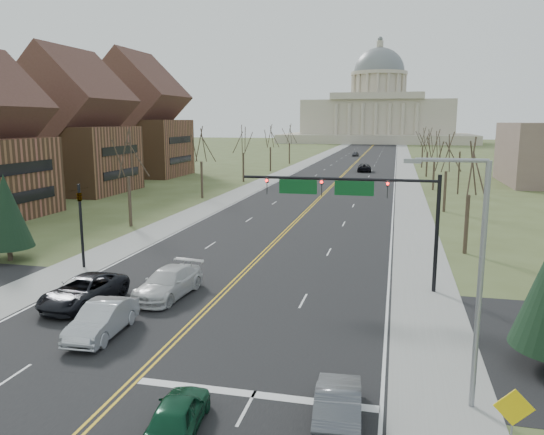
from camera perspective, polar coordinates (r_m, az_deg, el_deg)
The scene contains 34 objects.
ground at distance 23.85m, azimuth -13.44°, elevation -15.58°, with size 600.00×600.00×0.00m, color #49542A.
road at distance 129.85m, azimuth 8.81°, elevation 5.69°, with size 20.00×380.00×0.01m, color black.
cross_road at distance 28.87m, azimuth -8.05°, elevation -10.68°, with size 120.00×14.00×0.01m, color black.
sidewalk_left at distance 131.32m, azimuth 3.56°, elevation 5.84°, with size 4.00×380.00×0.03m, color gray.
sidewalk_right at distance 129.49m, azimuth 14.13°, elevation 5.49°, with size 4.00×380.00×0.03m, color gray.
center_line at distance 129.85m, azimuth 8.81°, elevation 5.69°, with size 0.42×380.00×0.01m, color gold.
edge_line_left at distance 130.97m, azimuth 4.51°, elevation 5.82°, with size 0.15×380.00×0.01m, color silver.
edge_line_right at distance 129.47m, azimuth 13.15°, elevation 5.53°, with size 0.15×380.00×0.01m, color silver.
stop_bar at distance 21.38m, azimuth -1.99°, elevation -18.47°, with size 9.50×0.50×0.01m, color silver.
capitol at distance 269.18m, azimuth 11.29°, elevation 11.00°, with size 90.00×60.00×50.00m.
signal_mast at distance 32.97m, azimuth 8.71°, elevation 2.29°, with size 12.12×0.44×7.20m.
signal_left at distance 39.55m, azimuth -19.89°, elevation 0.12°, with size 0.32×0.36×6.00m.
street_light at distance 19.92m, azimuth 20.84°, elevation -5.16°, with size 2.90×0.25×9.07m.
warn_sign at distance 17.55m, azimuth 24.50°, elevation -18.90°, with size 1.13×0.07×2.87m.
tree_r_0 at distance 43.58m, azimuth 20.53°, elevation 4.74°, with size 3.74×3.74×8.50m.
tree_l_0 at distance 53.61m, azimuth -15.27°, elevation 6.38°, with size 3.96×3.96×9.00m.
tree_r_1 at distance 63.41m, azimuth 18.31°, elevation 6.43°, with size 3.74×3.74×8.50m.
tree_l_1 at distance 71.81m, azimuth -7.64°, elevation 7.57°, with size 3.96×3.96×9.00m.
tree_r_2 at distance 83.33m, azimuth 17.15°, elevation 7.32°, with size 3.74×3.74×8.50m.
tree_l_2 at distance 90.77m, azimuth -3.13°, elevation 8.21°, with size 3.96×3.96×9.00m.
tree_r_3 at distance 103.28m, azimuth 16.43°, elevation 7.85°, with size 3.74×3.74×8.50m.
tree_l_3 at distance 110.10m, azimuth -0.17°, elevation 8.60°, with size 3.96×3.96×9.00m.
tree_r_4 at distance 123.24m, azimuth 15.94°, elevation 8.22°, with size 3.74×3.74×8.50m.
tree_l_4 at distance 129.63m, azimuth 1.90°, elevation 8.86°, with size 3.96×3.96×9.00m.
conifer_l at distance 43.79m, azimuth -26.69°, elevation 0.61°, with size 3.64×3.64×6.50m.
bldg_left_mid at distance 82.97m, azimuth -20.67°, elevation 8.48°, with size 15.10×14.28×20.75m.
bldg_left_far at distance 104.69m, azimuth -14.26°, elevation 9.63°, with size 17.10×14.28×23.25m.
car_nb_inner_lead at distance 19.15m, azimuth -10.10°, elevation -20.05°, with size 1.58×3.92×1.33m, color #0E4027.
car_nb_outer_lead at distance 19.42m, azimuth 7.13°, elevation -19.29°, with size 1.54×4.42×1.46m, color #505258.
car_sb_inner_lead at distance 27.48m, azimuth -17.80°, elevation -10.38°, with size 1.71×4.91×1.62m, color #B3B6BB.
car_sb_outer_lead at distance 32.15m, azimuth -19.61°, elevation -7.44°, with size 2.69×5.83×1.62m, color black.
car_sb_inner_second at distance 32.30m, azimuth -11.09°, elevation -6.90°, with size 2.34×5.75×1.67m, color silver.
car_far_nb at distance 111.20m, azimuth 9.89°, elevation 5.32°, with size 2.74×5.94×1.65m, color black.
car_far_sb at distance 159.13m, azimuth 8.96°, elevation 6.77°, with size 1.60×3.97×1.35m, color #4C4E54.
Camera 1 is at (9.96, -19.06, 10.32)m, focal length 35.00 mm.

